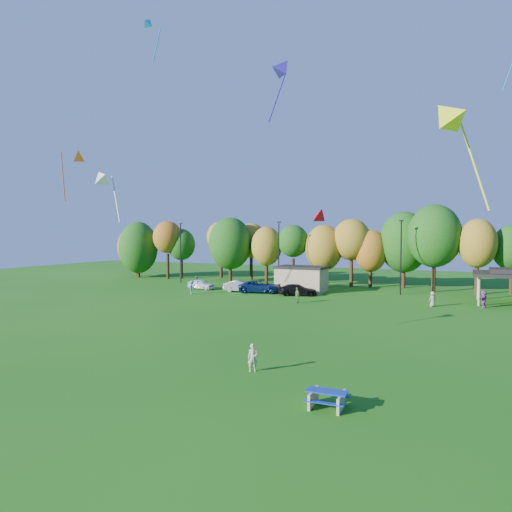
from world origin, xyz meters
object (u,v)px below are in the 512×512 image
at_px(car_d, 297,290).
at_px(car_b, 241,286).
at_px(car_a, 201,284).
at_px(picnic_table, 327,398).
at_px(kite_flyer, 253,358).
at_px(car_c, 261,287).

bearing_deg(car_d, car_b, 69.26).
bearing_deg(car_b, car_a, 71.82).
bearing_deg(picnic_table, kite_flyer, 145.01).
bearing_deg(kite_flyer, car_d, 73.12).
relative_size(picnic_table, kite_flyer, 1.17).
bearing_deg(car_d, kite_flyer, 176.51).
relative_size(kite_flyer, car_d, 0.32).
bearing_deg(picnic_table, car_b, 120.32).
distance_m(picnic_table, car_d, 35.36).
bearing_deg(car_d, car_a, 69.48).
distance_m(car_c, car_d, 5.10).
height_order(picnic_table, kite_flyer, kite_flyer).
height_order(picnic_table, car_b, car_b).
distance_m(car_a, car_d, 13.76).
height_order(car_a, car_b, car_b).
bearing_deg(car_a, car_b, -84.40).
xyz_separation_m(car_b, car_c, (2.71, 0.24, 0.04)).
distance_m(kite_flyer, car_c, 32.77).
height_order(kite_flyer, car_d, kite_flyer).
bearing_deg(car_c, picnic_table, -163.59).
relative_size(car_a, car_c, 0.72).
relative_size(picnic_table, car_c, 0.32).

